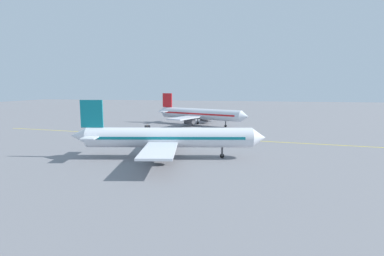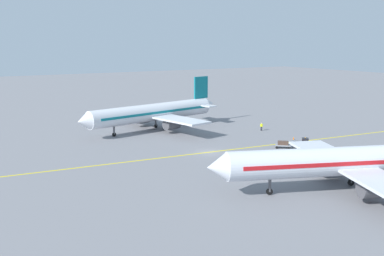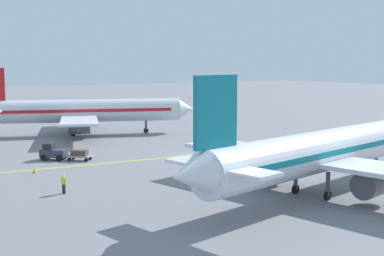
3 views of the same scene
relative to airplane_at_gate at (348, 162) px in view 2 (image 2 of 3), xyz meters
name	(u,v)px [view 2 (image 2 of 3)]	position (x,y,z in m)	size (l,w,h in m)	color
ground_plane	(209,152)	(25.43, 3.85, -3.71)	(400.00, 400.00, 0.00)	slate
apron_yellow_centreline	(209,152)	(25.43, 3.85, -3.71)	(0.40, 120.00, 0.01)	yellow
airplane_at_gate	(348,162)	(0.00, 0.00, 0.00)	(27.99, 34.19, 10.60)	silver
airplane_adjacent_stand	(154,113)	(47.87, 3.04, 0.00)	(28.48, 35.34, 10.60)	silver
baggage_tug_dark	(302,144)	(19.03, -11.28, -2.81)	(3.13, 3.23, 2.11)	#333842
baggage_cart_trailing	(283,144)	(21.26, -8.84, -2.95)	(2.79, 2.86, 1.24)	gray
ground_crew_worker	(261,126)	(35.56, -15.85, -2.80)	(0.53, 0.35, 1.68)	#23232D
traffic_cone_near_nose	(294,138)	(25.56, -15.46, -3.43)	(0.32, 0.32, 0.55)	orange
traffic_cone_mid_apron	(342,148)	(15.40, -17.04, -3.43)	(0.32, 0.32, 0.55)	orange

